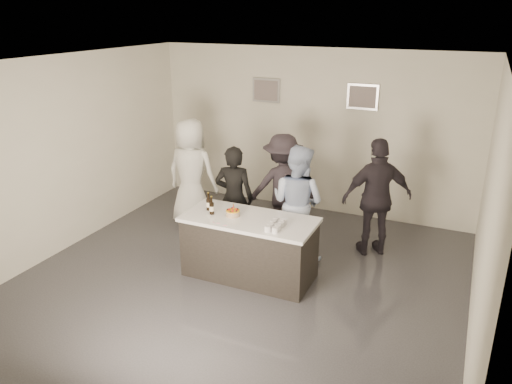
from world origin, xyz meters
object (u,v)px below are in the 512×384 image
Objects in this scene: person_main_black at (234,198)px; person_guest_back at (282,186)px; person_main_blue at (297,203)px; cake at (233,213)px; bar_counter at (249,247)px; person_guest_left at (191,173)px; beer_bottle_a at (208,201)px; person_guest_right at (377,198)px; beer_bottle_b at (212,205)px.

person_guest_back is (0.53, 0.71, 0.04)m from person_main_black.
cake is at bearing 67.14° from person_main_blue.
bar_counter is 1.11× the size of person_main_black.
person_guest_left reaches higher than cake.
person_guest_left reaches higher than person_main_black.
person_guest_left is at bearing 129.67° from beer_bottle_a.
person_guest_right is (3.17, 0.16, -0.02)m from person_guest_left.
person_guest_back is (0.45, 1.57, -0.15)m from beer_bottle_b.
person_guest_back is at bearing -38.80° from person_main_blue.
beer_bottle_b is 2.54m from person_guest_right.
beer_bottle_b is 0.89m from person_main_black.
person_guest_back reaches higher than cake.
person_guest_right is (1.06, 0.61, 0.03)m from person_main_blue.
bar_counter is 9.51× the size of cake.
person_main_black is (0.03, 0.74, -0.19)m from beer_bottle_a.
bar_counter is at bearing 9.26° from beer_bottle_b.
bar_counter is at bearing 5.84° from cake.
beer_bottle_b is at bearing 82.03° from person_main_black.
beer_bottle_b is (-0.30, -0.06, 0.09)m from cake.
beer_bottle_b is (-0.54, -0.09, 0.58)m from bar_counter.
person_main_blue reaches higher than person_main_black.
person_guest_left is 1.08× the size of person_guest_back.
person_guest_left is at bearing 137.98° from cake.
beer_bottle_a is 1.57m from person_guest_back.
person_guest_left is (-1.17, 1.39, -0.08)m from beer_bottle_b.
person_main_blue is at bearing 64.71° from bar_counter.
person_main_blue is 0.96× the size of person_guest_right.
beer_bottle_a is at bearing 3.09° from person_guest_right.
person_main_blue is 1.01× the size of person_guest_back.
person_main_black is at bearing 152.67° from person_guest_left.
person_main_black reaches higher than beer_bottle_b.
beer_bottle_b is 0.15× the size of person_main_blue.
person_guest_right reaches higher than person_guest_back.
person_guest_left reaches higher than person_main_blue.
person_guest_back is (-0.49, 0.63, -0.01)m from person_main_blue.
person_main_blue is (1.06, 0.82, -0.14)m from beer_bottle_a.
beer_bottle_a is 0.16× the size of person_main_black.
person_main_black is at bearing 87.32° from beer_bottle_a.
person_guest_left is at bearing -23.15° from person_guest_back.
beer_bottle_a is at bearing 51.25° from person_main_blue.
cake is 0.43m from beer_bottle_a.
beer_bottle_a is (-0.42, 0.05, 0.09)m from cake.
beer_bottle_a reaches higher than cake.
person_main_black is 2.20m from person_guest_right.
cake is 0.75× the size of beer_bottle_b.
person_guest_right reaches higher than beer_bottle_a.
cake is 0.11× the size of person_guest_right.
beer_bottle_a is 0.14× the size of person_guest_right.
person_guest_left reaches higher than beer_bottle_b.
cake is at bearing 11.95° from beer_bottle_b.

